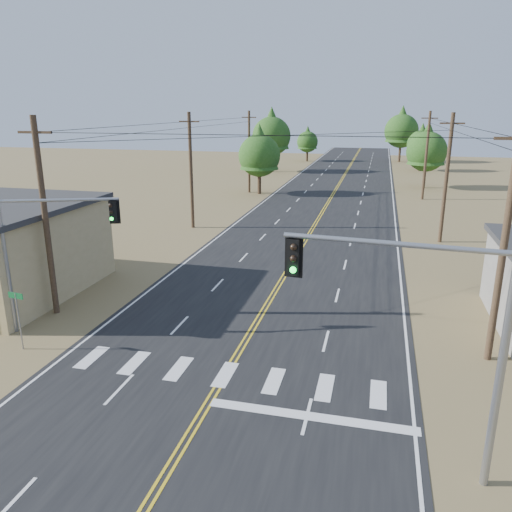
% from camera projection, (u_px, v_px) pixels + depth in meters
% --- Properties ---
extents(road, '(15.00, 200.00, 0.02)m').
position_uv_depth(road, '(306.00, 240.00, 40.51)').
color(road, black).
rests_on(road, ground).
extents(utility_pole_left_near, '(1.80, 0.30, 10.00)m').
position_uv_depth(utility_pole_left_near, '(45.00, 217.00, 24.72)').
color(utility_pole_left_near, '#4C3826').
rests_on(utility_pole_left_near, ground).
extents(utility_pole_left_mid, '(1.80, 0.30, 10.00)m').
position_uv_depth(utility_pole_left_mid, '(191.00, 170.00, 43.33)').
color(utility_pole_left_mid, '#4C3826').
rests_on(utility_pole_left_mid, ground).
extents(utility_pole_left_far, '(1.80, 0.30, 10.00)m').
position_uv_depth(utility_pole_left_far, '(249.00, 151.00, 61.94)').
color(utility_pole_left_far, '#4C3826').
rests_on(utility_pole_left_far, ground).
extents(utility_pole_right_near, '(1.80, 0.30, 10.00)m').
position_uv_depth(utility_pole_right_near, '(504.00, 243.00, 19.88)').
color(utility_pole_right_near, '#4C3826').
rests_on(utility_pole_right_near, ground).
extents(utility_pole_right_mid, '(1.80, 0.30, 10.00)m').
position_uv_depth(utility_pole_right_mid, '(446.00, 178.00, 38.49)').
color(utility_pole_right_mid, '#4C3826').
rests_on(utility_pole_right_mid, ground).
extents(utility_pole_right_far, '(1.80, 0.30, 10.00)m').
position_uv_depth(utility_pole_right_far, '(426.00, 155.00, 57.10)').
color(utility_pole_right_far, '#4C3826').
rests_on(utility_pole_right_far, ground).
extents(signal_mast_left, '(5.11, 2.04, 6.50)m').
position_uv_depth(signal_mast_left, '(38.00, 242.00, 22.90)').
color(signal_mast_left, gray).
rests_on(signal_mast_left, ground).
extents(signal_mast_right, '(6.12, 0.76, 7.04)m').
position_uv_depth(signal_mast_right, '(435.00, 321.00, 13.43)').
color(signal_mast_right, gray).
rests_on(signal_mast_right, ground).
extents(street_sign, '(0.79, 0.13, 2.67)m').
position_uv_depth(street_sign, '(18.00, 312.00, 21.70)').
color(street_sign, gray).
rests_on(street_sign, ground).
extents(tree_left_near, '(5.12, 5.12, 8.53)m').
position_uv_depth(tree_left_near, '(259.00, 151.00, 60.84)').
color(tree_left_near, '#3F2D1E').
rests_on(tree_left_near, ground).
extents(tree_left_mid, '(6.34, 6.34, 10.56)m').
position_uv_depth(tree_left_mid, '(272.00, 132.00, 82.18)').
color(tree_left_mid, '#3F2D1E').
rests_on(tree_left_mid, ground).
extents(tree_left_far, '(4.16, 4.16, 6.93)m').
position_uv_depth(tree_left_far, '(307.00, 140.00, 99.28)').
color(tree_left_far, '#3F2D1E').
rests_on(tree_left_far, ground).
extents(tree_right_near, '(5.22, 5.22, 8.71)m').
position_uv_depth(tree_right_near, '(427.00, 147.00, 65.46)').
color(tree_right_near, '#3F2D1E').
rests_on(tree_right_near, ground).
extents(tree_right_mid, '(4.77, 4.77, 7.95)m').
position_uv_depth(tree_right_mid, '(422.00, 142.00, 83.60)').
color(tree_right_mid, '#3F2D1E').
rests_on(tree_right_mid, ground).
extents(tree_right_far, '(6.50, 6.50, 10.83)m').
position_uv_depth(tree_right_far, '(402.00, 127.00, 97.29)').
color(tree_right_far, '#3F2D1E').
rests_on(tree_right_far, ground).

